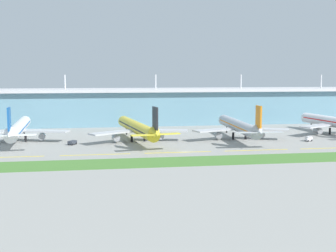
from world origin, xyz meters
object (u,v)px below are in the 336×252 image
(airliner_near_middle, at_px, (137,128))
(airliner_far_middle, at_px, (239,126))
(airliner_farthest, at_px, (334,122))
(baggage_cart, at_px, (309,139))
(pushback_tug, at_px, (72,142))
(airliner_nearest, at_px, (19,128))

(airliner_near_middle, xyz_separation_m, airliner_far_middle, (50.63, -0.75, -0.00))
(airliner_farthest, bearing_deg, baggage_cart, -138.75)
(airliner_near_middle, relative_size, pushback_tug, 14.08)
(airliner_near_middle, relative_size, baggage_cart, 17.56)
(airliner_farthest, relative_size, baggage_cart, 14.69)
(airliner_near_middle, height_order, baggage_cart, airliner_near_middle)
(airliner_near_middle, bearing_deg, airliner_farthest, 5.03)
(airliner_far_middle, xyz_separation_m, pushback_tug, (-81.17, -5.12, -5.35))
(airliner_nearest, xyz_separation_m, airliner_far_middle, (107.12, -8.23, -0.00))
(airliner_near_middle, relative_size, airliner_farthest, 1.19)
(airliner_farthest, xyz_separation_m, baggage_cart, (-25.43, -22.30, -5.18))
(airliner_far_middle, relative_size, baggage_cart, 17.13)
(airliner_near_middle, bearing_deg, airliner_nearest, 172.46)
(pushback_tug, bearing_deg, airliner_nearest, 152.77)
(airliner_near_middle, relative_size, airliner_far_middle, 1.03)
(baggage_cart, distance_m, pushback_tug, 112.63)
(pushback_tug, bearing_deg, airliner_far_middle, 3.61)
(airliner_farthest, relative_size, pushback_tug, 11.79)
(airliner_near_middle, distance_m, airliner_far_middle, 50.63)
(airliner_farthest, height_order, baggage_cart, airliner_farthest)
(airliner_nearest, bearing_deg, airliner_near_middle, -7.54)
(airliner_far_middle, height_order, pushback_tug, airliner_far_middle)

